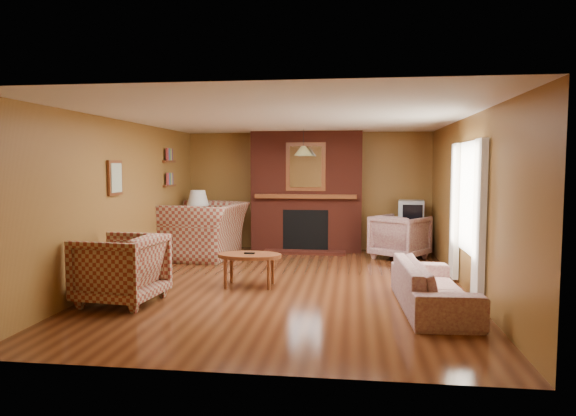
# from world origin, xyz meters

# --- Properties ---
(floor) EXTENTS (6.50, 6.50, 0.00)m
(floor) POSITION_xyz_m (0.00, 0.00, 0.00)
(floor) COLOR #45200E
(floor) RESTS_ON ground
(ceiling) EXTENTS (6.50, 6.50, 0.00)m
(ceiling) POSITION_xyz_m (0.00, 0.00, 2.40)
(ceiling) COLOR silver
(ceiling) RESTS_ON wall_back
(wall_back) EXTENTS (6.50, 0.00, 6.50)m
(wall_back) POSITION_xyz_m (0.00, 3.25, 1.20)
(wall_back) COLOR brown
(wall_back) RESTS_ON floor
(wall_front) EXTENTS (6.50, 0.00, 6.50)m
(wall_front) POSITION_xyz_m (0.00, -3.25, 1.20)
(wall_front) COLOR brown
(wall_front) RESTS_ON floor
(wall_left) EXTENTS (0.00, 6.50, 6.50)m
(wall_left) POSITION_xyz_m (-2.50, 0.00, 1.20)
(wall_left) COLOR brown
(wall_left) RESTS_ON floor
(wall_right) EXTENTS (0.00, 6.50, 6.50)m
(wall_right) POSITION_xyz_m (2.50, 0.00, 1.20)
(wall_right) COLOR brown
(wall_right) RESTS_ON floor
(fireplace) EXTENTS (2.20, 0.82, 2.40)m
(fireplace) POSITION_xyz_m (0.00, 2.98, 1.18)
(fireplace) COLOR #591E13
(fireplace) RESTS_ON floor
(window_right) EXTENTS (0.10, 1.85, 2.00)m
(window_right) POSITION_xyz_m (2.45, -0.20, 1.13)
(window_right) COLOR beige
(window_right) RESTS_ON wall_right
(bookshelf) EXTENTS (0.09, 0.55, 0.71)m
(bookshelf) POSITION_xyz_m (-2.44, 1.90, 1.67)
(bookshelf) COLOR brown
(bookshelf) RESTS_ON wall_left
(botanical_print) EXTENTS (0.05, 0.40, 0.50)m
(botanical_print) POSITION_xyz_m (-2.47, -0.30, 1.55)
(botanical_print) COLOR brown
(botanical_print) RESTS_ON wall_left
(pendant_light) EXTENTS (0.36, 0.36, 0.48)m
(pendant_light) POSITION_xyz_m (0.00, 2.30, 2.00)
(pendant_light) COLOR black
(pendant_light) RESTS_ON ceiling
(plaid_loveseat) EXTENTS (1.50, 1.68, 1.02)m
(plaid_loveseat) POSITION_xyz_m (-1.85, 2.01, 0.51)
(plaid_loveseat) COLOR maroon
(plaid_loveseat) RESTS_ON floor
(plaid_armchair) EXTENTS (1.04, 1.02, 0.87)m
(plaid_armchair) POSITION_xyz_m (-1.95, -1.28, 0.43)
(plaid_armchair) COLOR maroon
(plaid_armchair) RESTS_ON floor
(floral_sofa) EXTENTS (0.86, 1.97, 0.56)m
(floral_sofa) POSITION_xyz_m (1.90, -1.06, 0.28)
(floral_sofa) COLOR #B6A58D
(floral_sofa) RESTS_ON floor
(floral_armchair) EXTENTS (1.23, 1.23, 0.81)m
(floral_armchair) POSITION_xyz_m (1.80, 2.31, 0.41)
(floral_armchair) COLOR #B6A58D
(floral_armchair) RESTS_ON floor
(coffee_table) EXTENTS (0.92, 0.57, 0.49)m
(coffee_table) POSITION_xyz_m (-0.52, -0.20, 0.41)
(coffee_table) COLOR brown
(coffee_table) RESTS_ON floor
(side_table) EXTENTS (0.42, 0.42, 0.53)m
(side_table) POSITION_xyz_m (-2.10, 2.45, 0.26)
(side_table) COLOR brown
(side_table) RESTS_ON floor
(table_lamp) EXTENTS (0.43, 0.43, 0.71)m
(table_lamp) POSITION_xyz_m (-2.10, 2.45, 0.93)
(table_lamp) COLOR silver
(table_lamp) RESTS_ON side_table
(tv_stand) EXTENTS (0.57, 0.52, 0.61)m
(tv_stand) POSITION_xyz_m (2.05, 2.80, 0.30)
(tv_stand) COLOR black
(tv_stand) RESTS_ON floor
(crt_tv) EXTENTS (0.53, 0.53, 0.44)m
(crt_tv) POSITION_xyz_m (2.05, 2.79, 0.83)
(crt_tv) COLOR #AEB1B6
(crt_tv) RESTS_ON tv_stand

